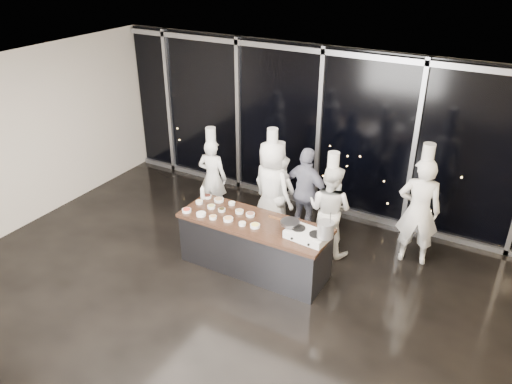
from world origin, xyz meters
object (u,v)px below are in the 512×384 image
frying_pan (290,222)px  stock_pot (326,230)px  guest (306,193)px  demo_counter (254,245)px  chef_far_left (213,177)px  chef_side (419,210)px  chef_right (330,209)px  chef_left (272,187)px  chef_center (279,192)px  stove (307,235)px

frying_pan → stock_pot: stock_pot is taller
frying_pan → guest: (-0.35, 1.40, -0.22)m
demo_counter → chef_far_left: bearing=143.3°
frying_pan → chef_side: size_ratio=0.25×
demo_counter → chef_right: chef_right is taller
frying_pan → stock_pot: 0.62m
chef_far_left → guest: chef_far_left is taller
chef_left → chef_center: (0.08, 0.13, -0.14)m
chef_left → guest: bearing=-140.5°
stove → frying_pan: bearing=177.8°
stove → guest: (-0.66, 1.45, -0.12)m
demo_counter → stock_pot: size_ratio=10.27×
frying_pan → chef_far_left: bearing=157.7°
stove → chef_center: bearing=136.6°
frying_pan → guest: bearing=109.9°
guest → chef_side: (1.93, 0.13, 0.11)m
frying_pan → chef_right: 1.14m
stove → chef_side: (1.27, 1.58, -0.00)m
stove → chef_center: (-1.17, 1.37, -0.20)m
guest → stove: bearing=126.4°
chef_far_left → chef_right: chef_right is taller
chef_left → chef_far_left: bearing=19.0°
chef_center → chef_side: 2.45m
chef_left → guest: (0.59, 0.21, -0.06)m
chef_left → chef_right: (1.16, -0.10, -0.08)m
stock_pot → chef_center: chef_center is taller
chef_far_left → chef_left: chef_left is taller
chef_center → chef_right: chef_right is taller
chef_far_left → chef_left: bearing=171.2°
stock_pot → chef_side: (0.97, 1.61, -0.20)m
demo_counter → chef_right: bearing=52.1°
frying_pan → chef_center: chef_center is taller
demo_counter → chef_center: bearing=100.1°
stove → stock_pot: (0.29, -0.03, 0.20)m
chef_center → chef_far_left: bearing=19.7°
chef_left → chef_center: bearing=-101.1°
frying_pan → stock_pot: (0.61, -0.08, 0.10)m
stove → stock_pot: 0.36m
chef_far_left → stock_pot: bearing=147.3°
chef_side → frying_pan: bearing=31.1°
stove → frying_pan: (-0.32, 0.05, 0.10)m
frying_pan → chef_center: (-0.85, 1.32, -0.30)m
chef_right → chef_side: chef_side is taller
chef_left → chef_side: chef_side is taller
demo_counter → chef_left: chef_left is taller
stove → chef_center: 1.81m
guest → frying_pan: bearing=115.8°
chef_right → chef_left: bearing=1.7°
chef_center → chef_right: (1.08, -0.23, 0.06)m
stock_pot → guest: guest is taller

